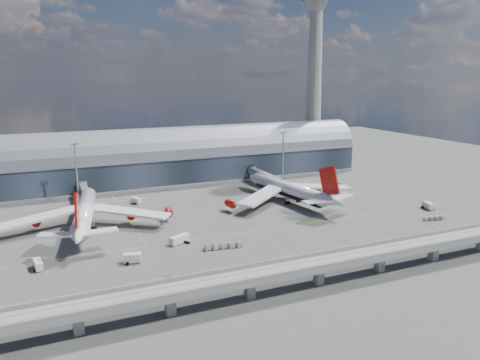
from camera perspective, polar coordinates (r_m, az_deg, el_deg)
name	(u,v)px	position (r m, az deg, el deg)	size (l,w,h in m)	color
ground	(236,224)	(172.80, -0.52, -5.39)	(500.00, 500.00, 0.00)	#474744
taxi_lines	(214,209)	(192.39, -3.13, -3.50)	(200.00, 80.12, 0.01)	gold
terminal	(175,159)	(241.61, -7.88, 2.51)	(200.00, 30.00, 28.00)	#1E2732
control_tower	(314,78)	(277.79, 9.04, 12.15)	(19.00, 19.00, 103.00)	gray
guideway	(319,265)	(125.50, 9.64, -10.16)	(220.00, 8.50, 7.20)	gray
floodlight_mast_left	(76,171)	(210.24, -19.31, 1.01)	(3.00, 0.70, 25.70)	gray
floodlight_mast_right	(283,155)	(239.15, 5.27, 3.03)	(3.00, 0.70, 25.70)	gray
airliner_left	(84,213)	(174.95, -18.45, -3.86)	(62.65, 65.93, 20.13)	white
airliner_right	(290,190)	(201.91, 6.14, -1.22)	(61.36, 64.18, 20.39)	white
jet_bridge_left	(85,191)	(210.39, -18.40, -1.27)	(4.40, 28.00, 7.25)	gray
jet_bridge_right	(263,175)	(231.35, 2.83, 0.60)	(4.40, 32.00, 7.25)	gray
service_truck_0	(38,265)	(145.88, -23.40, -9.44)	(2.68, 6.21, 2.49)	silver
service_truck_1	(132,258)	(141.70, -12.99, -9.26)	(5.42, 3.56, 2.89)	silver
service_truck_2	(179,239)	(154.57, -7.40, -7.18)	(7.43, 5.26, 2.64)	silver
service_truck_3	(428,206)	(206.17, 21.95, -2.92)	(3.40, 5.93, 2.70)	silver
service_truck_4	(331,195)	(211.34, 11.08, -1.81)	(4.28, 5.77, 3.04)	silver
service_truck_5	(136,201)	(204.26, -12.53, -2.46)	(3.79, 5.55, 2.50)	silver
cargo_train_0	(162,281)	(127.53, -9.50, -12.00)	(6.53, 4.05, 1.47)	gray
cargo_train_1	(224,246)	(149.10, -2.01, -8.04)	(12.80, 3.47, 1.69)	gray
cargo_train_2	(434,218)	(191.55, 22.56, -4.33)	(8.91, 3.21, 1.47)	gray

